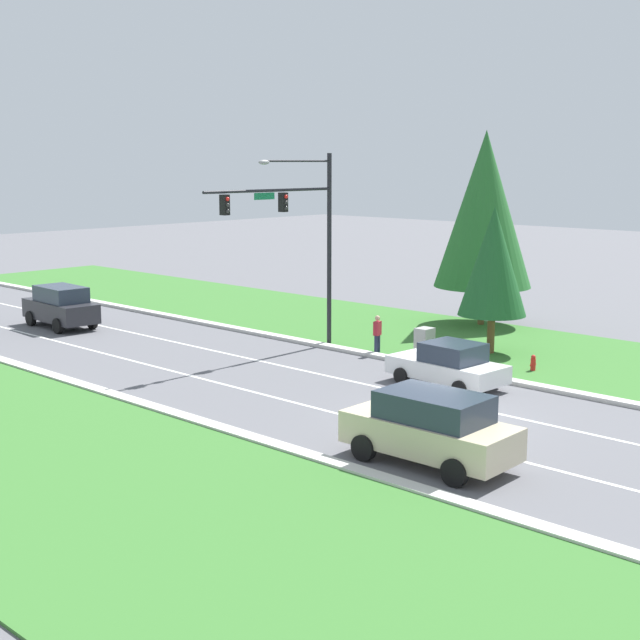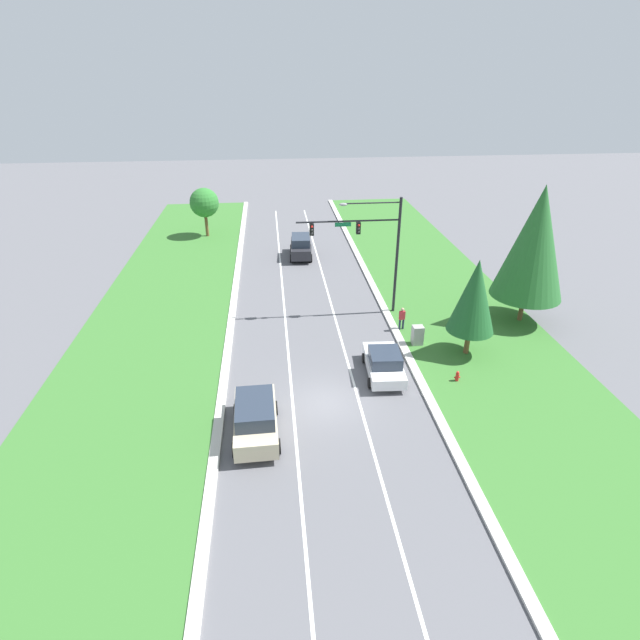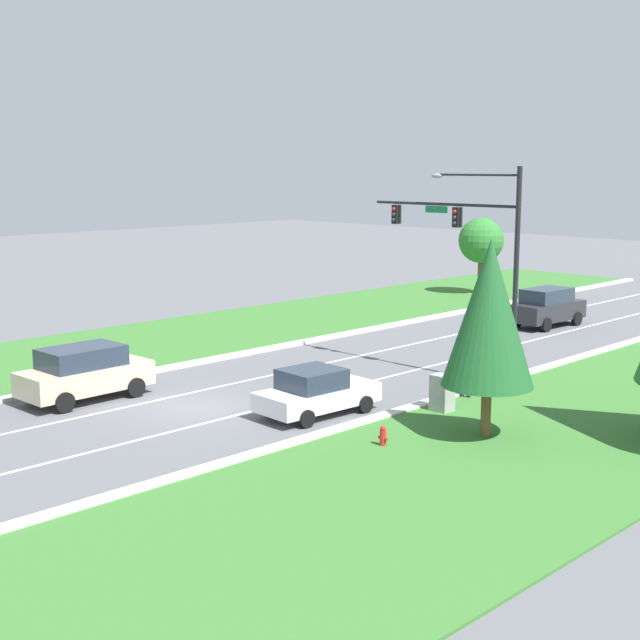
% 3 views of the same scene
% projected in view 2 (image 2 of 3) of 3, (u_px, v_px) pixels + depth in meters
% --- Properties ---
extents(ground_plane, '(160.00, 160.00, 0.00)m').
position_uv_depth(ground_plane, '(326.00, 403.00, 27.03)').
color(ground_plane, '#5B5B60').
extents(curb_strip_right, '(0.50, 90.00, 0.15)m').
position_uv_depth(curb_strip_right, '(428.00, 395.00, 27.51)').
color(curb_strip_right, beige).
rests_on(curb_strip_right, ground_plane).
extents(curb_strip_left, '(0.50, 90.00, 0.15)m').
position_uv_depth(curb_strip_left, '(220.00, 408.00, 26.49)').
color(curb_strip_left, beige).
rests_on(curb_strip_left, ground_plane).
extents(grass_verge_right, '(10.00, 90.00, 0.08)m').
position_uv_depth(grass_verge_right, '(519.00, 390.00, 28.00)').
color(grass_verge_right, '#38702D').
rests_on(grass_verge_right, ground_plane).
extents(grass_verge_left, '(10.00, 90.00, 0.08)m').
position_uv_depth(grass_verge_left, '(119.00, 415.00, 26.03)').
color(grass_verge_left, '#38702D').
rests_on(grass_verge_left, ground_plane).
extents(lane_stripe_inner_left, '(0.14, 81.00, 0.01)m').
position_uv_depth(lane_stripe_inner_left, '(293.00, 405.00, 26.87)').
color(lane_stripe_inner_left, white).
rests_on(lane_stripe_inner_left, ground_plane).
extents(lane_stripe_inner_right, '(0.14, 81.00, 0.01)m').
position_uv_depth(lane_stripe_inner_right, '(359.00, 400.00, 27.19)').
color(lane_stripe_inner_right, white).
rests_on(lane_stripe_inner_right, ground_plane).
extents(traffic_signal_mast, '(7.18, 0.41, 8.49)m').
position_uv_depth(traffic_signal_mast, '(371.00, 240.00, 34.33)').
color(traffic_signal_mast, black).
rests_on(traffic_signal_mast, ground_plane).
extents(charcoal_suv, '(2.26, 4.71, 2.07)m').
position_uv_depth(charcoal_suv, '(301.00, 246.00, 47.17)').
color(charcoal_suv, '#28282D').
rests_on(charcoal_suv, ground_plane).
extents(champagne_suv, '(2.33, 4.83, 2.00)m').
position_uv_depth(champagne_suv, '(255.00, 417.00, 24.24)').
color(champagne_suv, beige).
rests_on(champagne_suv, ground_plane).
extents(white_sedan, '(2.33, 4.47, 1.64)m').
position_uv_depth(white_sedan, '(384.00, 363.00, 29.11)').
color(white_sedan, white).
rests_on(white_sedan, ground_plane).
extents(utility_cabinet, '(0.70, 0.60, 1.35)m').
position_uv_depth(utility_cabinet, '(417.00, 336.00, 32.34)').
color(utility_cabinet, '#9E9E99').
rests_on(utility_cabinet, ground_plane).
extents(pedestrian, '(0.42, 0.30, 1.69)m').
position_uv_depth(pedestrian, '(402.00, 318.00, 34.04)').
color(pedestrian, '#232842').
rests_on(pedestrian, ground_plane).
extents(fire_hydrant, '(0.34, 0.20, 0.70)m').
position_uv_depth(fire_hydrant, '(457.00, 377.00, 28.67)').
color(fire_hydrant, red).
rests_on(fire_hydrant, ground_plane).
extents(conifer_near_right_tree, '(2.88, 2.88, 6.32)m').
position_uv_depth(conifer_near_right_tree, '(474.00, 296.00, 29.82)').
color(conifer_near_right_tree, brown).
rests_on(conifer_near_right_tree, ground_plane).
extents(oak_near_left_tree, '(2.99, 2.99, 5.14)m').
position_uv_depth(oak_near_left_tree, '(204.00, 203.00, 51.71)').
color(oak_near_left_tree, brown).
rests_on(oak_near_left_tree, ground_plane).
extents(conifer_far_right_tree, '(4.79, 4.79, 9.66)m').
position_uv_depth(conifer_far_right_tree, '(535.00, 243.00, 33.10)').
color(conifer_far_right_tree, brown).
rests_on(conifer_far_right_tree, ground_plane).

